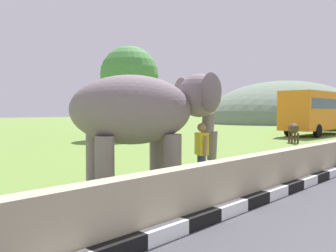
% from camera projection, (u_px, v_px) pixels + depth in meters
% --- Properties ---
extents(striped_curb, '(16.20, 0.20, 0.24)m').
position_uv_depth(striped_curb, '(184.00, 226.00, 5.76)').
color(striped_curb, white).
rests_on(striped_curb, ground_plane).
extents(barrier_parapet, '(28.00, 0.36, 1.00)m').
position_uv_depth(barrier_parapet, '(245.00, 180.00, 7.66)').
color(barrier_parapet, tan).
rests_on(barrier_parapet, ground_plane).
extents(elephant, '(4.05, 3.13, 2.96)m').
position_uv_depth(elephant, '(147.00, 112.00, 8.93)').
color(elephant, slate).
rests_on(elephant, ground_plane).
extents(person_handler, '(0.41, 0.61, 1.66)m').
position_uv_depth(person_handler, '(202.00, 151.00, 9.39)').
color(person_handler, navy).
rests_on(person_handler, ground_plane).
extents(bus_orange, '(9.54, 2.81, 3.50)m').
position_uv_depth(bus_orange, '(319.00, 110.00, 29.58)').
color(bus_orange, orange).
rests_on(bus_orange, ground_plane).
extents(cow_near, '(1.79, 1.42, 1.23)m').
position_uv_depth(cow_near, '(294.00, 129.00, 22.27)').
color(cow_near, '#473323').
rests_on(cow_near, ground_plane).
extents(tree_distant, '(4.12, 4.12, 6.56)m').
position_uv_depth(tree_distant, '(129.00, 76.00, 25.36)').
color(tree_distant, brown).
rests_on(tree_distant, ground_plane).
extents(hill_east, '(32.71, 26.17, 14.38)m').
position_uv_depth(hill_east, '(285.00, 122.00, 62.59)').
color(hill_east, slate).
rests_on(hill_east, ground_plane).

